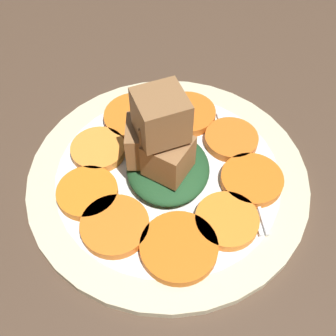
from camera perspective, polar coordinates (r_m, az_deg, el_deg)
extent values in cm
cube|color=#4C3828|center=(47.76, 0.00, -2.26)|extent=(120.00, 120.00, 2.00)
cylinder|color=beige|center=(46.54, 0.00, -1.19)|extent=(30.71, 30.71, 1.00)
cylinder|color=white|center=(46.50, 0.00, -1.16)|extent=(24.57, 24.57, 1.00)
cylinder|color=orange|center=(42.62, 7.97, -7.05)|extent=(6.40, 6.40, 1.01)
cylinder|color=orange|center=(45.82, 11.28, -1.57)|extent=(6.67, 6.67, 1.01)
cylinder|color=orange|center=(49.06, 8.56, 3.88)|extent=(6.15, 6.15, 1.01)
cylinder|color=orange|center=(51.37, 2.67, 7.36)|extent=(6.78, 6.78, 1.01)
cylinder|color=orange|center=(51.07, -4.42, 6.90)|extent=(7.58, 7.58, 1.01)
cylinder|color=orange|center=(48.17, -9.43, 2.49)|extent=(6.17, 6.17, 1.01)
cylinder|color=orange|center=(44.78, -10.86, -3.31)|extent=(6.42, 6.42, 1.01)
cylinder|color=orange|center=(42.23, -7.20, -7.78)|extent=(6.86, 6.86, 1.01)
cylinder|color=orange|center=(40.82, 1.48, -10.69)|extent=(7.53, 7.53, 1.01)
ellipsoid|color=#1E4723|center=(45.20, 0.00, 0.05)|extent=(9.93, 8.93, 2.14)
cube|color=olive|center=(43.32, -2.74, 3.61)|extent=(4.46, 4.46, 4.32)
cube|color=olive|center=(42.14, 0.38, 1.61)|extent=(5.71, 5.71, 4.14)
cube|color=brown|center=(43.87, -0.25, 3.55)|extent=(4.51, 4.51, 3.36)
cube|color=olive|center=(40.51, -1.39, 4.99)|extent=(3.49, 3.49, 3.27)
cube|color=olive|center=(38.94, -0.97, 6.70)|extent=(5.85, 5.85, 4.57)
cube|color=silver|center=(48.60, 8.57, 2.69)|extent=(11.29, 2.34, 0.40)
cube|color=silver|center=(45.03, 10.37, -3.42)|extent=(1.61, 2.45, 0.40)
cube|color=silver|center=(43.87, 12.56, -6.35)|extent=(4.43, 0.80, 0.40)
cube|color=silver|center=(43.69, 11.72, -6.48)|extent=(4.43, 0.80, 0.40)
cube|color=silver|center=(43.51, 10.88, -6.60)|extent=(4.43, 0.80, 0.40)
cube|color=silver|center=(43.35, 10.03, -6.72)|extent=(4.43, 0.80, 0.40)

